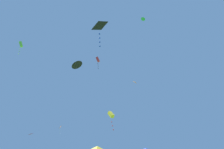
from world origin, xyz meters
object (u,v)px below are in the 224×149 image
kite_yellow_box (111,115)px  kite_orange_delta (135,82)px  kite_pink_delta (60,127)px  kite_lime_box (21,45)px  kite_black_diamond (99,27)px  kite_purple_diamond (31,134)px  kite_green_delta (143,19)px  kite_black_delta (77,65)px  kite_red_box (98,60)px

kite_yellow_box → kite_orange_delta: size_ratio=2.11×
kite_pink_delta → kite_lime_box: bearing=-144.4°
kite_pink_delta → kite_black_diamond: kite_black_diamond is taller
kite_purple_diamond → kite_green_delta: bearing=-15.7°
kite_orange_delta → kite_green_delta: 11.60m
kite_pink_delta → kite_green_delta: kite_green_delta is taller
kite_purple_diamond → kite_black_diamond: 23.88m
kite_black_diamond → kite_lime_box: 23.08m
kite_yellow_box → kite_pink_delta: kite_yellow_box is taller
kite_pink_delta → kite_purple_diamond: size_ratio=1.81×
kite_purple_diamond → kite_black_delta: bearing=-52.8°
kite_yellow_box → kite_black_delta: kite_black_delta is taller
kite_lime_box → kite_green_delta: bearing=-1.5°
kite_black_delta → kite_green_delta: (10.00, 5.94, 12.77)m
kite_yellow_box → kite_lime_box: kite_lime_box is taller
kite_orange_delta → kite_red_box: (-6.79, -4.68, 2.03)m
kite_black_diamond → kite_lime_box: kite_lime_box is taller
kite_yellow_box → kite_orange_delta: bearing=47.0°
kite_yellow_box → kite_red_box: (-2.25, 0.19, 9.44)m
kite_yellow_box → kite_lime_box: 19.19m
kite_green_delta → kite_red_box: bearing=168.8°
kite_pink_delta → kite_black_delta: kite_black_delta is taller
kite_green_delta → kite_black_diamond: bearing=-114.1°
kite_yellow_box → kite_black_delta: size_ratio=1.67×
kite_lime_box → kite_black_delta: bearing=-30.6°
kite_orange_delta → kite_yellow_box: bearing=-133.0°
kite_pink_delta → kite_red_box: size_ratio=0.59×
kite_green_delta → kite_red_box: (-7.98, 1.58, -7.67)m
kite_black_delta → kite_lime_box: (-10.95, 6.47, 7.31)m
kite_black_diamond → kite_pink_delta: bearing=109.0°
kite_black_diamond → kite_red_box: bearing=94.0°
kite_orange_delta → kite_green_delta: kite_green_delta is taller
kite_purple_diamond → kite_orange_delta: bearing=3.6°
kite_yellow_box → kite_pink_delta: 9.27m
kite_black_diamond → kite_purple_diamond: bearing=119.7°
kite_pink_delta → kite_green_delta: 23.52m
kite_black_diamond → kite_lime_box: (-14.14, 15.73, 9.24)m
kite_pink_delta → kite_orange_delta: size_ratio=0.97×
kite_green_delta → kite_lime_box: bearing=178.5°
kite_black_delta → kite_lime_box: bearing=149.4°
kite_lime_box → kite_yellow_box: bearing=3.2°
kite_black_delta → kite_red_box: (2.02, 7.51, 5.10)m
kite_pink_delta → kite_black_diamond: bearing=-71.0°
kite_orange_delta → kite_purple_diamond: (-17.23, -1.08, -9.55)m
kite_black_diamond → kite_lime_box: bearing=132.0°
kite_black_delta → kite_purple_diamond: kite_black_delta is taller
kite_lime_box → kite_black_diamond: bearing=-48.0°
kite_pink_delta → kite_yellow_box: bearing=-26.8°
kite_pink_delta → kite_orange_delta: kite_orange_delta is taller
kite_orange_delta → kite_lime_box: 21.00m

